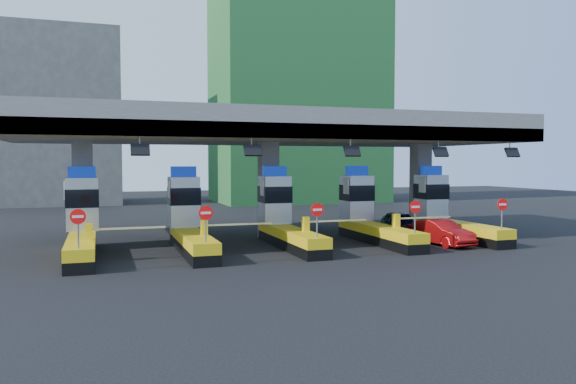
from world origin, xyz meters
name	(u,v)px	position (x,y,z in m)	size (l,w,h in m)	color
ground	(285,245)	(0.00, 0.00, 0.00)	(120.00, 120.00, 0.00)	black
toll_canopy	(269,131)	(0.00, 2.87, 6.13)	(28.00, 12.09, 7.00)	slate
toll_lane_far_left	(82,225)	(-10.00, 0.28, 1.40)	(4.43, 8.00, 4.16)	black
toll_lane_left	(188,222)	(-5.00, 0.28, 1.40)	(4.43, 8.00, 4.16)	black
toll_lane_center	(283,218)	(0.00, 0.28, 1.40)	(4.43, 8.00, 4.16)	black
toll_lane_right	(368,216)	(5.00, 0.28, 1.40)	(4.43, 8.00, 4.16)	black
toll_lane_far_right	(445,213)	(10.00, 0.28, 1.40)	(4.43, 8.00, 4.16)	black
bg_building_scaffold	(297,77)	(12.00, 32.00, 14.00)	(18.00, 12.00, 28.00)	#1E5926
bg_building_concrete	(50,118)	(-14.00, 36.00, 9.00)	(14.00, 10.00, 18.00)	#4C4C49
van	(400,225)	(7.25, 0.75, 0.76)	(1.80, 4.46, 1.52)	black
red_car	(440,232)	(7.85, -2.47, 0.66)	(1.41, 4.03, 1.33)	#980B0C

